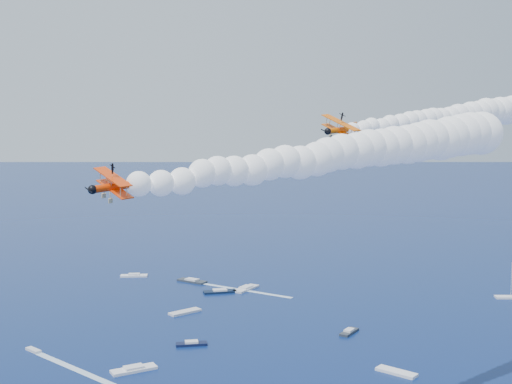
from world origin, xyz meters
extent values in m
cube|color=#2D343C|center=(7.50, 173.47, 0.35)|extent=(11.20, 11.14, 0.70)
cube|color=silver|center=(-43.72, 105.25, 0.35)|extent=(4.60, 5.41, 0.70)
cube|color=white|center=(113.33, 125.79, 0.35)|extent=(11.17, 5.89, 0.70)
cube|color=black|center=(15.34, 155.36, 0.35)|extent=(11.87, 4.04, 0.70)
cube|color=white|center=(-17.90, 85.13, 0.35)|extent=(11.83, 6.68, 0.70)
cube|color=#2B3139|center=(44.62, 101.47, 0.35)|extent=(7.67, 7.66, 0.70)
cube|color=silver|center=(0.14, 132.44, 0.35)|extent=(11.21, 7.98, 0.70)
cube|color=black|center=(-1.60, 100.97, 0.35)|extent=(8.69, 3.20, 0.70)
cube|color=white|center=(-13.95, 187.21, 0.35)|extent=(10.92, 4.82, 0.70)
cube|color=silver|center=(25.40, 157.58, 0.35)|extent=(11.56, 11.69, 0.70)
cube|color=white|center=(44.98, 69.49, 0.35)|extent=(8.84, 10.00, 0.70)
cube|color=white|center=(25.25, 155.89, 0.03)|extent=(28.41, 28.16, 0.04)
cube|color=white|center=(-30.91, 87.72, 0.03)|extent=(24.03, 31.87, 0.04)
camera|label=1|loc=(-22.91, -77.37, 61.73)|focal=46.88mm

